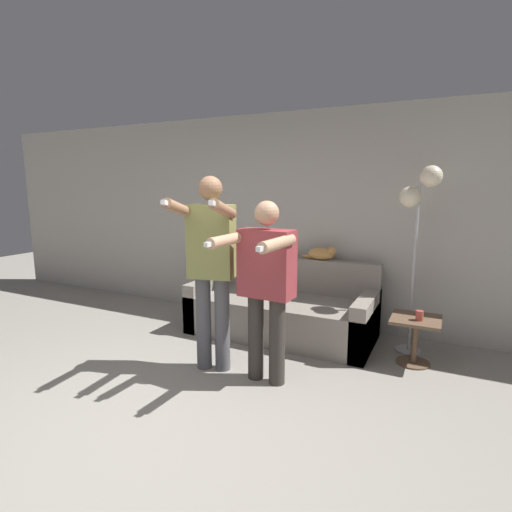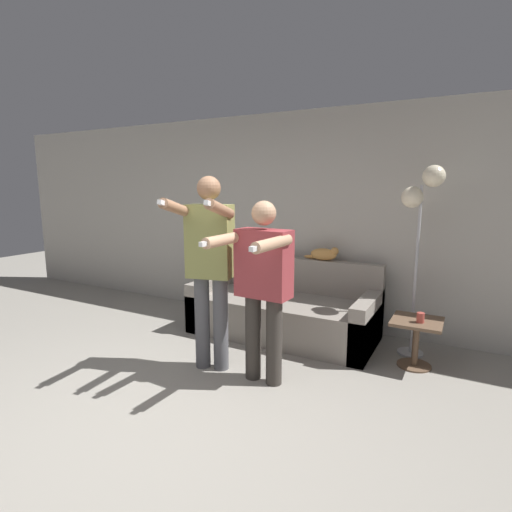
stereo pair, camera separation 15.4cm
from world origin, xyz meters
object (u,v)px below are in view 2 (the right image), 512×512
at_px(cat, 324,254).
at_px(side_table, 416,333).
at_px(couch, 284,311).
at_px(cup, 420,318).
at_px(floor_lamp, 422,204).
at_px(person_right, 262,280).
at_px(person_left, 209,261).

xyz_separation_m(cat, side_table, (1.11, -0.53, -0.59)).
bearing_deg(couch, cat, 45.55).
distance_m(couch, cup, 1.53).
distance_m(couch, cat, 0.82).
bearing_deg(couch, floor_lamp, 4.75).
xyz_separation_m(floor_lamp, side_table, (0.06, -0.29, -1.20)).
height_order(couch, floor_lamp, floor_lamp).
distance_m(couch, person_right, 1.35).
height_order(person_left, floor_lamp, floor_lamp).
relative_size(couch, person_right, 1.31).
height_order(couch, cat, cat).
distance_m(person_left, side_table, 2.07).
bearing_deg(person_right, cat, 91.52).
bearing_deg(cat, cup, -27.36).
bearing_deg(side_table, cup, -62.11).
bearing_deg(person_left, side_table, 16.54).
bearing_deg(floor_lamp, person_right, -130.88).
bearing_deg(person_left, floor_lamp, 24.53).
xyz_separation_m(couch, floor_lamp, (1.39, 0.12, 1.26)).
distance_m(person_right, side_table, 1.61).
height_order(side_table, cup, cup).
bearing_deg(couch, person_right, -74.91).
relative_size(couch, person_left, 1.16).
xyz_separation_m(side_table, cup, (0.03, -0.06, 0.18)).
bearing_deg(cup, couch, 170.99).
distance_m(person_left, cup, 2.02).
bearing_deg(person_right, floor_lamp, 52.21).
xyz_separation_m(person_right, floor_lamp, (1.09, 1.25, 0.61)).
distance_m(person_right, floor_lamp, 1.77).
relative_size(person_left, floor_lamp, 0.94).
xyz_separation_m(couch, side_table, (1.46, -0.18, 0.06)).
bearing_deg(floor_lamp, cup, -74.61).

